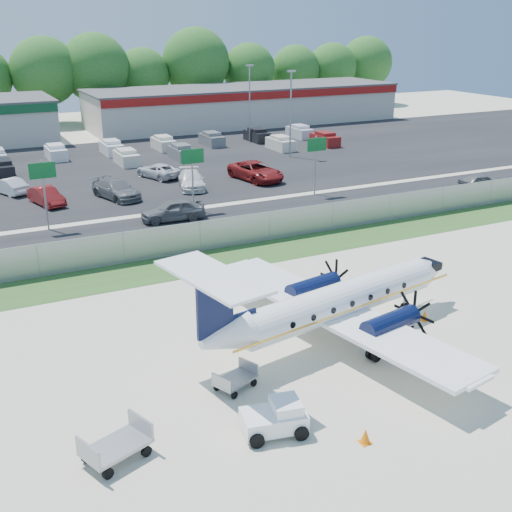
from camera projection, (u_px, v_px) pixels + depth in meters
name	position (u px, v px, depth m)	size (l,w,h in m)	color
ground	(314.00, 343.00, 29.51)	(170.00, 170.00, 0.00)	beige
grass_verge	(213.00, 261.00, 39.60)	(170.00, 4.00, 0.02)	#2D561E
access_road	(175.00, 230.00, 45.48)	(170.00, 8.00, 0.02)	black
parking_lot	(103.00, 171.00, 63.13)	(170.00, 32.00, 0.02)	black
perimeter_fence	(200.00, 236.00, 40.93)	(120.00, 0.06, 1.99)	gray
building_east	(245.00, 105.00, 91.55)	(44.40, 12.40, 5.24)	beige
sign_left	(43.00, 180.00, 44.18)	(1.80, 0.26, 5.00)	gray
sign_mid	(193.00, 165.00, 48.77)	(1.80, 0.26, 5.00)	gray
sign_right	(316.00, 153.00, 53.36)	(1.80, 0.26, 5.00)	gray
light_pole_ne	(291.00, 108.00, 67.99)	(0.90, 0.35, 9.09)	gray
light_pole_se	(250.00, 98.00, 76.39)	(0.90, 0.35, 9.09)	gray
tree_line	(45.00, 124.00, 91.71)	(112.00, 6.00, 14.00)	#245F1C
aircraft	(336.00, 302.00, 29.31)	(15.83, 15.52, 4.83)	white
pushback_tug	(276.00, 417.00, 22.98)	(2.49, 2.01, 1.23)	white
baggage_cart_near	(116.00, 446.00, 21.53)	(2.55, 2.03, 1.17)	gray
baggage_cart_far	(235.00, 379.00, 25.76)	(1.98, 1.63, 0.90)	gray
cone_nose	(425.00, 316.00, 31.68)	(0.38, 0.38, 0.53)	orange
cone_port_wing	(365.00, 436.00, 22.47)	(0.40, 0.40, 0.57)	orange
cone_starboard_wing	(231.00, 237.00, 43.00)	(0.42, 0.42, 0.60)	orange
road_car_mid	(173.00, 220.00, 47.64)	(1.90, 4.73, 1.61)	#595B5E
road_car_east	(480.00, 190.00, 56.20)	(1.69, 4.19, 1.43)	#595B5E
parked_car_b	(47.00, 205.00, 51.63)	(1.51, 4.33, 1.43)	maroon
parked_car_c	(117.00, 198.00, 53.49)	(2.17, 5.34, 1.55)	#595B5E
parked_car_d	(192.00, 188.00, 56.73)	(2.10, 5.16, 1.50)	silver
parked_car_e	(256.00, 180.00, 59.59)	(2.83, 6.15, 1.71)	maroon
parked_car_f	(10.00, 194.00, 54.92)	(1.47, 4.21, 1.39)	silver
parked_car_g	(158.00, 178.00, 60.51)	(2.23, 4.85, 1.35)	silver
far_parking_rows	(91.00, 162.00, 67.33)	(56.00, 10.00, 1.60)	gray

